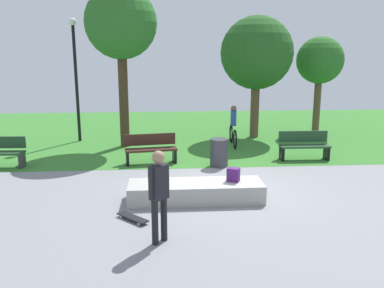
# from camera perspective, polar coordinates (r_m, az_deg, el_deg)

# --- Properties ---
(ground_plane) EXTENTS (28.00, 28.00, 0.00)m
(ground_plane) POSITION_cam_1_polar(r_m,az_deg,el_deg) (10.28, 4.30, -6.30)
(ground_plane) COLOR gray
(grass_lawn) EXTENTS (26.60, 12.15, 0.01)m
(grass_lawn) POSITION_cam_1_polar(r_m,az_deg,el_deg) (17.91, 0.55, 1.97)
(grass_lawn) COLOR #387A2D
(grass_lawn) RESTS_ON ground_plane
(concrete_ledge) EXTENTS (3.12, 0.93, 0.43)m
(concrete_ledge) POSITION_cam_1_polar(r_m,az_deg,el_deg) (9.37, 0.54, -6.79)
(concrete_ledge) COLOR #A8A59E
(concrete_ledge) RESTS_ON ground_plane
(backpack_on_ledge) EXTENTS (0.34, 0.30, 0.32)m
(backpack_on_ledge) POSITION_cam_1_polar(r_m,az_deg,el_deg) (9.40, 5.93, -4.39)
(backpack_on_ledge) COLOR #4C1E66
(backpack_on_ledge) RESTS_ON concrete_ledge
(skater_performing_trick) EXTENTS (0.37, 0.36, 1.72)m
(skater_performing_trick) POSITION_cam_1_polar(r_m,az_deg,el_deg) (7.12, -4.76, -6.52)
(skater_performing_trick) COLOR black
(skater_performing_trick) RESTS_ON ground_plane
(skateboard_by_ledge) EXTENTS (0.70, 0.71, 0.08)m
(skateboard_by_ledge) POSITION_cam_1_polar(r_m,az_deg,el_deg) (8.43, -8.48, -10.34)
(skateboard_by_ledge) COLOR black
(skateboard_by_ledge) RESTS_ON ground_plane
(park_bench_by_oak) EXTENTS (1.61, 0.51, 0.91)m
(park_bench_by_oak) POSITION_cam_1_polar(r_m,az_deg,el_deg) (13.39, 15.71, -0.11)
(park_bench_by_oak) COLOR #1E4223
(park_bench_by_oak) RESTS_ON ground_plane
(park_bench_near_lamppost) EXTENTS (1.65, 0.70, 0.91)m
(park_bench_near_lamppost) POSITION_cam_1_polar(r_m,az_deg,el_deg) (12.50, -5.91, -0.59)
(park_bench_near_lamppost) COLOR #331E14
(park_bench_near_lamppost) RESTS_ON ground_plane
(tree_tall_oak) EXTENTS (2.88, 2.88, 4.84)m
(tree_tall_oak) POSITION_cam_1_polar(r_m,az_deg,el_deg) (16.38, 9.22, 12.64)
(tree_tall_oak) COLOR brown
(tree_tall_oak) RESTS_ON grass_lawn
(tree_slender_maple) EXTENTS (1.96, 1.96, 4.08)m
(tree_slender_maple) POSITION_cam_1_polar(r_m,az_deg,el_deg) (17.89, 17.81, 11.17)
(tree_slender_maple) COLOR brown
(tree_slender_maple) RESTS_ON grass_lawn
(tree_young_birch) EXTENTS (2.53, 2.53, 5.68)m
(tree_young_birch) POSITION_cam_1_polar(r_m,az_deg,el_deg) (14.73, -10.13, 16.45)
(tree_young_birch) COLOR #42301E
(tree_young_birch) RESTS_ON grass_lawn
(lamp_post) EXTENTS (0.28, 0.28, 4.66)m
(lamp_post) POSITION_cam_1_polar(r_m,az_deg,el_deg) (16.02, -16.30, 10.25)
(lamp_post) COLOR black
(lamp_post) RESTS_ON ground_plane
(trash_bin) EXTENTS (0.55, 0.55, 0.85)m
(trash_bin) POSITION_cam_1_polar(r_m,az_deg,el_deg) (12.13, 3.88, -1.24)
(trash_bin) COLOR #333338
(trash_bin) RESTS_ON ground_plane
(cyclist_on_bicycle) EXTENTS (0.22, 1.82, 1.52)m
(cyclist_on_bicycle) POSITION_cam_1_polar(r_m,az_deg,el_deg) (14.99, 5.91, 2.22)
(cyclist_on_bicycle) COLOR black
(cyclist_on_bicycle) RESTS_ON ground_plane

